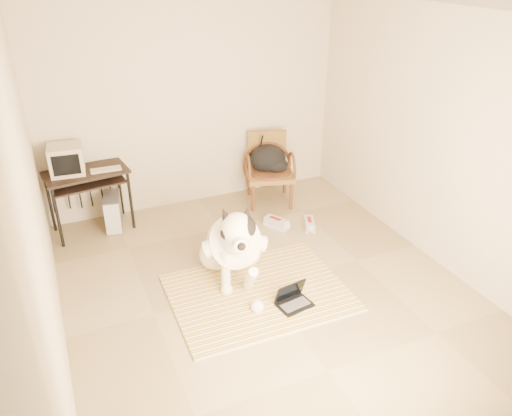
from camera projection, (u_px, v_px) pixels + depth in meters
floor at (264, 285)px, 5.29m from camera, size 4.50×4.50×0.00m
ceiling at (266, 14)px, 4.04m from camera, size 4.50×4.50×0.00m
wall_back at (193, 106)px, 6.49m from camera, size 4.50×0.00×4.50m
wall_front at (429, 310)px, 2.83m from camera, size 4.50×0.00×4.50m
wall_left at (35, 208)px, 3.95m from camera, size 0.00×4.50×4.50m
wall_right at (433, 139)px, 5.37m from camera, size 0.00×4.50×4.50m
rug at (259, 293)px, 5.16m from camera, size 1.80×1.39×0.02m
dog at (233, 245)px, 5.23m from camera, size 0.72×1.46×1.05m
laptop at (293, 299)px, 4.96m from camera, size 0.37×0.29×0.24m
computer_desk at (87, 180)px, 6.02m from camera, size 1.02×0.65×0.80m
crt_monitor at (66, 160)px, 5.85m from camera, size 0.42×0.40×0.34m
desk_keyboard at (106, 170)px, 5.99m from camera, size 0.36×0.14×0.02m
pc_tower at (113, 212)px, 6.31m from camera, size 0.28×0.49×0.43m
rattan_chair at (269, 169)px, 6.87m from camera, size 0.77×0.75×0.94m
backpack at (269, 160)px, 6.81m from camera, size 0.51×0.44×0.38m
sneaker_left at (277, 223)px, 6.37m from camera, size 0.28×0.35×0.12m
sneaker_right at (309, 224)px, 6.36m from camera, size 0.23×0.33×0.11m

